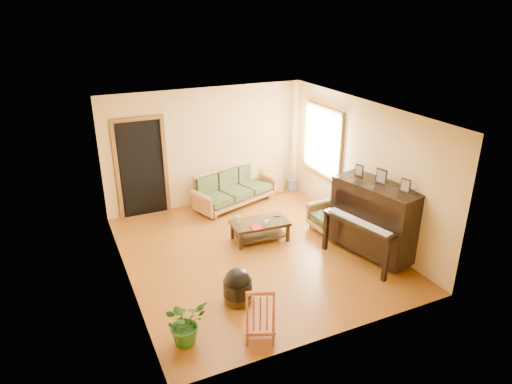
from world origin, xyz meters
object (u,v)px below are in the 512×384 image
sofa (235,188)px  piano (375,221)px  red_chair (260,311)px  footstool (238,290)px  coffee_table (260,231)px  ceramic_crock (293,185)px  armchair (330,214)px  potted_plant (185,322)px

sofa → piano: 3.37m
red_chair → footstool: bearing=109.3°
sofa → coffee_table: 1.73m
coffee_table → footstool: bearing=-124.9°
coffee_table → ceramic_crock: coffee_table is taller
sofa → red_chair: bearing=-126.3°
piano → red_chair: 3.02m
footstool → piano: bearing=5.9°
sofa → coffee_table: bearing=-114.7°
armchair → red_chair: red_chair is taller
footstool → coffee_table: bearing=55.1°
coffee_table → piano: size_ratio=0.69×
red_chair → potted_plant: (-0.93, 0.34, -0.11)m
coffee_table → footstool: size_ratio=2.42×
armchair → piano: 1.14m
coffee_table → piano: 2.15m
ceramic_crock → sofa: bearing=-171.2°
ceramic_crock → potted_plant: potted_plant is taller
armchair → potted_plant: (-3.52, -1.90, -0.07)m
piano → potted_plant: 3.82m
sofa → footstool: sofa is taller
sofa → piano: piano is taller
ceramic_crock → red_chair: bearing=-123.8°
piano → ceramic_crock: bearing=73.0°
piano → ceramic_crock: 3.35m
piano → armchair: bearing=86.5°
red_chair → ceramic_crock: red_chair is taller
piano → red_chair: (-2.78, -1.16, -0.25)m
coffee_table → red_chair: size_ratio=1.25×
coffee_table → armchair: size_ratio=1.38×
footstool → sofa: bearing=68.2°
armchair → ceramic_crock: bearing=77.3°
sofa → armchair: 2.31m
coffee_table → red_chair: 2.78m
sofa → potted_plant: 4.51m
coffee_table → ceramic_crock: 2.66m
piano → ceramic_crock: (0.20, 3.30, -0.55)m
sofa → footstool: size_ratio=4.30×
potted_plant → sofa: bearing=59.2°
coffee_table → footstool: 1.99m
armchair → piano: bearing=-82.6°
sofa → potted_plant: size_ratio=3.00×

